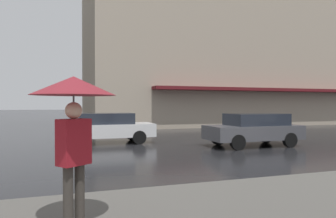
{
  "coord_description": "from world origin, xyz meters",
  "views": [
    {
      "loc": [
        -8.9,
        -4.82,
        1.8
      ],
      "look_at": [
        4.39,
        -9.22,
        1.6
      ],
      "focal_mm": 32.73,
      "sensor_mm": 36.0,
      "label": 1
    }
  ],
  "objects": [
    {
      "name": "haussmann_block_corner",
      "position": [
        21.73,
        -19.94,
        12.24
      ],
      "size": [
        19.67,
        26.57,
        25.0
      ],
      "color": "tan",
      "rests_on": "ground_plane"
    },
    {
      "name": "car_white",
      "position": [
        5.5,
        -6.64,
        0.76
      ],
      "size": [
        1.85,
        4.1,
        1.41
      ],
      "color": "silver",
      "rests_on": "ground_plane"
    },
    {
      "name": "car_dark_grey",
      "position": [
        2.5,
        -12.52,
        0.76
      ],
      "size": [
        1.85,
        4.1,
        1.41
      ],
      "color": "#4C4C51",
      "rests_on": "ground_plane"
    },
    {
      "name": "pedestrian_by_billboard",
      "position": [
        -4.73,
        -4.9,
        1.82
      ],
      "size": [
        1.1,
        1.1,
        2.02
      ],
      "color": "maroon",
      "rests_on": "sidewalk_pavement"
    }
  ]
}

